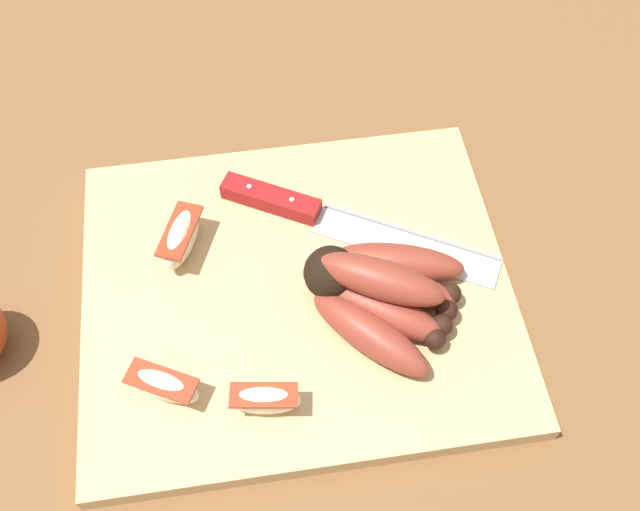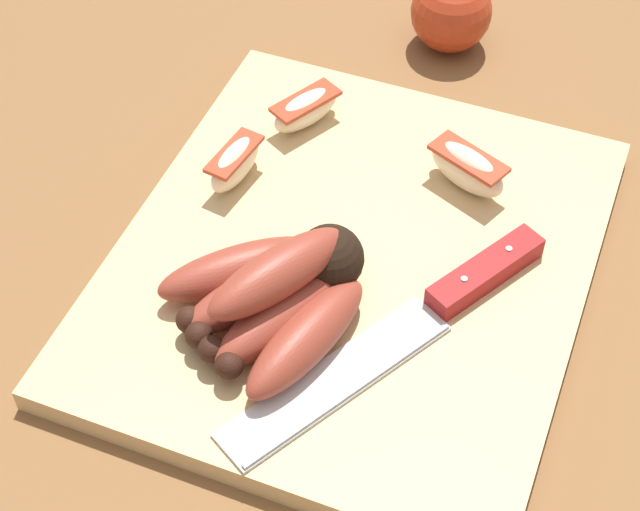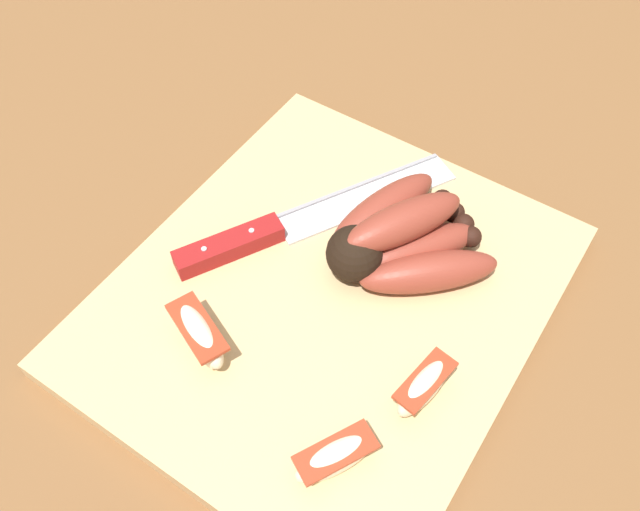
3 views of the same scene
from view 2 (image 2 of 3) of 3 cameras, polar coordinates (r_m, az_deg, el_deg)
The scene contains 8 objects.
ground_plane at distance 0.79m, azimuth 2.94°, elevation -0.91°, with size 6.00×6.00×0.00m, color brown.
cutting_board at distance 0.78m, azimuth 1.78°, elevation -0.50°, with size 0.39×0.34×0.02m, color tan.
banana_bunch at distance 0.72m, azimuth -2.26°, elevation -2.05°, with size 0.16×0.16×0.06m.
chefs_knife at distance 0.74m, azimuth 6.37°, elevation -2.86°, with size 0.26×0.16×0.02m.
apple_wedge_near at distance 0.82m, azimuth -4.67°, elevation 5.04°, with size 0.06×0.03×0.03m.
apple_wedge_middle at distance 0.82m, azimuth 8.04°, elevation 4.74°, with size 0.05×0.07×0.04m.
apple_wedge_far at distance 0.87m, azimuth -0.78°, elevation 8.00°, with size 0.07×0.05×0.03m.
whole_apple at distance 0.98m, azimuth 7.17°, elevation 13.07°, with size 0.07×0.07×0.09m.
Camera 2 is at (0.49, 0.15, 0.60)m, focal length 58.65 mm.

